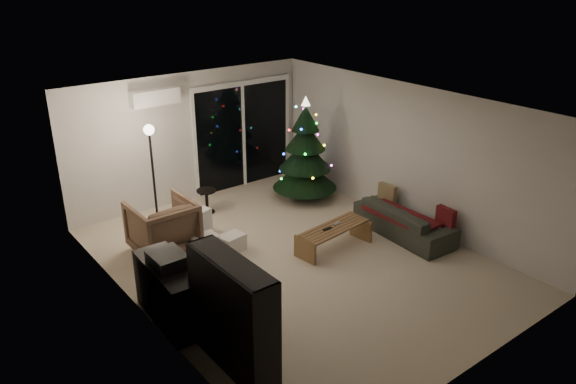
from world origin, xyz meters
The scene contains 18 objects.
room centered at (0.46, 1.49, 1.02)m, with size 6.50×7.51×2.60m.
bookshelf centered at (-2.25, -1.49, 0.69)m, with size 0.35×1.37×1.37m, color black, non-canonical shape.
media_cabinet centered at (-2.25, -0.24, 0.41)m, with size 0.49×1.30×0.81m, color black.
stereo centered at (-2.25, -0.24, 0.90)m, with size 0.41×0.49×0.17m, color black.
armchair centered at (-1.49, 1.54, 0.44)m, with size 0.94×0.97×0.88m, color brown.
ottoman centered at (-0.88, 1.77, 0.24)m, with size 0.54×0.54×0.49m, color white.
cardboard_box_a centered at (-0.97, 1.12, 0.15)m, with size 0.41×0.31×0.29m, color silver.
cardboard_box_b centered at (-0.60, 0.88, 0.14)m, with size 0.40×0.30×0.28m, color silver.
side_table centered at (-0.16, 2.44, 0.23)m, with size 0.37×0.37×0.46m, color black.
floor_lamp centered at (-1.24, 2.29, 0.94)m, with size 0.30×0.30×1.87m, color black.
sofa centered at (2.05, -0.45, 0.27)m, with size 1.85×0.72×0.54m, color #383B32.
sofa_throw centered at (1.95, -0.45, 0.39)m, with size 0.58×1.33×0.04m, color #531D17.
cushion_a centered at (2.30, 0.20, 0.49)m, with size 0.11×0.36×0.36m, color tan.
cushion_b centered at (2.30, -1.10, 0.49)m, with size 0.11×0.36×0.36m, color #531D17.
coffee_table centered at (0.74, -0.10, 0.20)m, with size 1.29×0.45×0.41m, color olive, non-canonical shape.
remote_a centered at (0.59, -0.10, 0.42)m, with size 0.16×0.05×0.02m, color black.
remote_b centered at (0.84, -0.05, 0.42)m, with size 0.15×0.04×0.02m, color slate.
christmas_tree centered at (1.73, 1.86, 1.03)m, with size 1.27×1.27×2.06m, color black.
Camera 1 is at (-4.87, -6.11, 4.41)m, focal length 35.00 mm.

